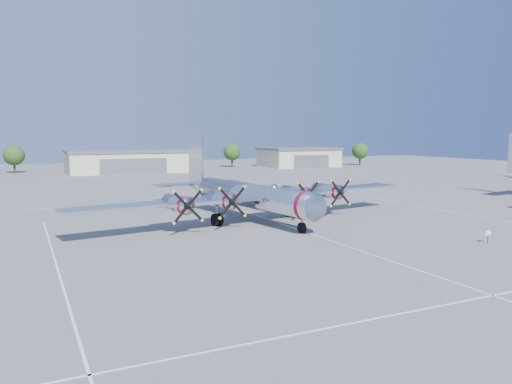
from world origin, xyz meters
name	(u,v)px	position (x,y,z in m)	size (l,w,h in m)	color
ground	(298,230)	(0.00, 0.00, 0.00)	(260.00, 260.00, 0.00)	#5E5E61
parking_lines	(307,233)	(0.00, -1.75, 0.01)	(60.00, 50.08, 0.01)	silver
hangar_center	(128,161)	(0.00, 81.96, 2.71)	(28.60, 14.60, 5.40)	#C1BB99
hangar_east	(299,157)	(48.00, 81.96, 2.71)	(20.60, 14.60, 5.40)	#C1BB99
tree_west	(14,155)	(-25.00, 90.00, 4.22)	(4.80, 4.80, 6.64)	#382619
tree_east	(232,152)	(30.00, 88.00, 4.22)	(4.80, 4.80, 6.64)	#382619
tree_far_east	(360,151)	(68.00, 80.00, 4.22)	(4.80, 4.80, 6.64)	#382619
main_bomber_b29	(247,219)	(-1.97, 7.63, 0.00)	(39.87, 27.27, 8.82)	silver
info_placard	(488,234)	(11.44, -12.15, 0.75)	(0.56, 0.08, 1.07)	black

